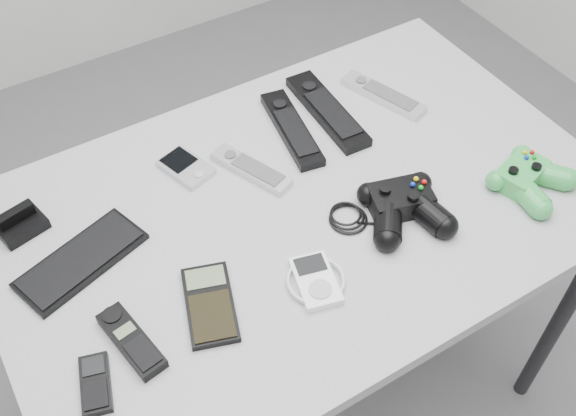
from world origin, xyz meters
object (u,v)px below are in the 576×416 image
pda (186,167)px  mp3_player (316,280)px  desk (301,226)px  cordless_handset (131,340)px  controller_black (404,205)px  pda_keyboard (81,260)px  remote_black_a (292,128)px  remote_silver_b (383,94)px  mobile_phone (95,384)px  remote_black_b (327,110)px  calculator (210,304)px  remote_silver_a (251,169)px  controller_green (528,177)px

pda → mp3_player: mp3_player is taller
desk → pda: size_ratio=11.07×
cordless_handset → controller_black: bearing=-10.2°
pda_keyboard → remote_black_a: 0.50m
remote_silver_b → desk: bearing=-170.1°
pda_keyboard → mobile_phone: (-0.06, -0.24, 0.00)m
remote_black_b → controller_black: 0.31m
pda_keyboard → pda: pda is taller
remote_silver_b → calculator: 0.64m
remote_silver_a → controller_green: size_ratio=1.13×
pda → controller_black: bearing=-64.0°
calculator → pda: bearing=90.0°
pda → remote_black_a: 0.24m
mobile_phone → mp3_player: 0.39m
cordless_handset → mp3_player: (0.32, -0.05, -0.00)m
remote_silver_b → cordless_handset: size_ratio=1.39×
pda_keyboard → remote_black_a: (0.49, 0.10, 0.00)m
remote_black_a → mp3_player: 0.39m
mp3_player → remote_silver_b: bearing=55.1°
desk → remote_black_a: size_ratio=4.93×
mobile_phone → remote_silver_a: bearing=49.3°
mp3_player → calculator: bearing=177.8°
pda_keyboard → remote_silver_b: bearing=-10.8°
remote_silver_a → controller_green: controller_green is taller
cordless_handset → calculator: 0.14m
remote_silver_b → controller_green: (0.08, -0.36, 0.01)m
remote_black_a → controller_black: bearing=-69.1°
remote_black_a → remote_black_b: size_ratio=0.91×
pda → remote_black_a: (0.24, -0.02, 0.00)m
calculator → remote_silver_b: bearing=45.3°
pda → cordless_handset: 0.40m
remote_black_a → calculator: size_ratio=1.50×
calculator → mp3_player: mp3_player is taller
remote_silver_a → cordless_handset: 0.43m
pda_keyboard → remote_silver_a: (0.37, 0.04, 0.00)m
desk → remote_black_a: bearing=64.2°
pda → remote_silver_b: remote_silver_b is taller
cordless_handset → remote_silver_a: bearing=24.4°
pda → remote_silver_b: size_ratio=0.52×
remote_silver_a → mp3_player: bearing=-119.6°
controller_green → remote_black_a: bearing=114.6°
cordless_handset → controller_black: (0.54, -0.01, 0.02)m
desk → mobile_phone: bearing=-161.8°
remote_black_b → desk: bearing=-131.1°
remote_black_a → pda_keyboard: bearing=-159.2°
pda_keyboard → controller_green: 0.85m
cordless_handset → controller_black: size_ratio=0.53×
cordless_handset → desk: bearing=6.7°
remote_black_b → controller_green: controller_green is taller
remote_black_b → calculator: 0.53m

